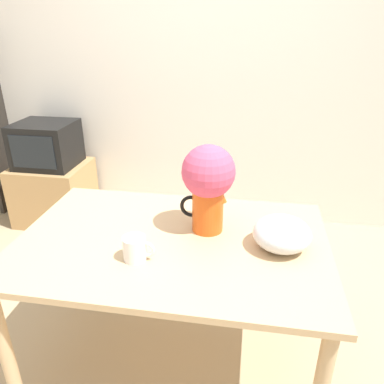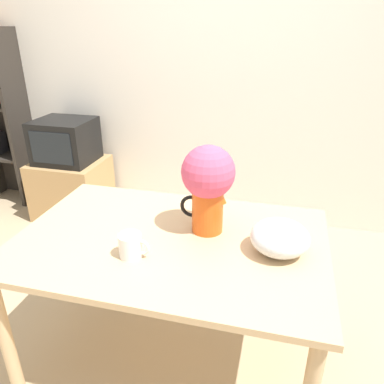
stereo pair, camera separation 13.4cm
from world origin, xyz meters
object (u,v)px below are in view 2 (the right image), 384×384
Objects in this scene: flower_vase at (208,182)px; white_bowl at (280,237)px; tv_set at (65,141)px; coffee_mug at (131,246)px.

flower_vase is 0.40m from white_bowl.
white_bowl is at bearing -17.29° from flower_vase.
flower_vase reaches higher than white_bowl.
coffee_mug is at bearing -50.43° from tv_set.
white_bowl is 2.29m from tv_set.
flower_vase reaches higher than tv_set.
white_bowl is 0.53× the size of tv_set.
flower_vase is 0.44m from coffee_mug.
flower_vase is at bearing 48.10° from coffee_mug.
flower_vase is at bearing -38.96° from tv_set.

